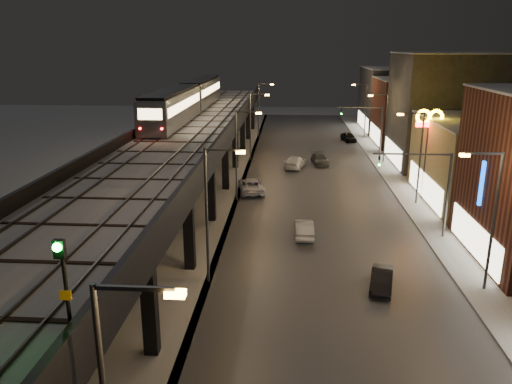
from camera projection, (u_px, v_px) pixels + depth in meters
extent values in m
cube|color=#46474D|center=(317.00, 191.00, 53.43)|extent=(17.00, 120.00, 0.06)
cube|color=#9FA1A8|center=(411.00, 192.00, 52.78)|extent=(4.00, 120.00, 0.14)
cube|color=#9FA1A8|center=(192.00, 188.00, 54.28)|extent=(11.00, 120.00, 0.06)
cube|color=black|center=(184.00, 141.00, 49.77)|extent=(9.00, 100.00, 1.00)
cube|color=black|center=(5.00, 301.00, 25.06)|extent=(0.70, 0.70, 5.30)
cube|color=black|center=(150.00, 306.00, 24.60)|extent=(0.70, 0.70, 5.30)
cube|color=black|center=(71.00, 258.00, 24.12)|extent=(8.00, 0.60, 0.50)
cube|color=black|center=(84.00, 230.00, 34.63)|extent=(0.70, 0.70, 5.30)
cube|color=black|center=(189.00, 233.00, 34.16)|extent=(0.70, 0.70, 5.30)
cube|color=black|center=(134.00, 197.00, 33.69)|extent=(8.00, 0.60, 0.50)
cube|color=black|center=(129.00, 190.00, 44.20)|extent=(0.70, 0.70, 5.30)
cube|color=black|center=(211.00, 192.00, 43.73)|extent=(0.70, 0.70, 5.30)
cube|color=black|center=(168.00, 163.00, 43.26)|extent=(8.00, 0.60, 0.50)
cube|color=black|center=(157.00, 164.00, 53.77)|extent=(0.70, 0.70, 5.30)
cube|color=black|center=(225.00, 165.00, 53.30)|extent=(0.70, 0.70, 5.30)
cube|color=black|center=(190.00, 142.00, 52.83)|extent=(8.00, 0.60, 0.50)
cube|color=black|center=(177.00, 146.00, 63.34)|extent=(0.70, 0.70, 5.30)
cube|color=black|center=(235.00, 147.00, 62.87)|extent=(0.70, 0.70, 5.30)
cube|color=black|center=(206.00, 127.00, 62.40)|extent=(8.00, 0.60, 0.50)
cube|color=black|center=(192.00, 133.00, 72.91)|extent=(0.70, 0.70, 5.30)
cube|color=black|center=(243.00, 134.00, 72.44)|extent=(0.70, 0.70, 5.30)
cube|color=black|center=(217.00, 116.00, 71.96)|extent=(8.00, 0.60, 0.50)
cube|color=black|center=(204.00, 123.00, 82.48)|extent=(0.70, 0.70, 5.30)
cube|color=black|center=(248.00, 123.00, 82.01)|extent=(0.70, 0.70, 5.30)
cube|color=black|center=(226.00, 108.00, 81.53)|extent=(8.00, 0.60, 0.50)
cube|color=black|center=(213.00, 115.00, 92.04)|extent=(0.70, 0.70, 5.30)
cube|color=black|center=(253.00, 115.00, 91.58)|extent=(0.70, 0.70, 5.30)
cube|color=black|center=(232.00, 101.00, 91.10)|extent=(8.00, 0.60, 0.50)
cube|color=#B2B7C1|center=(184.00, 135.00, 49.61)|extent=(8.40, 100.00, 0.16)
cube|color=#332D28|center=(152.00, 133.00, 49.77)|extent=(0.08, 98.00, 0.16)
cube|color=#332D28|center=(166.00, 134.00, 49.67)|extent=(0.08, 98.00, 0.16)
cube|color=#332D28|center=(197.00, 134.00, 49.48)|extent=(0.08, 98.00, 0.16)
cube|color=#332D28|center=(211.00, 134.00, 49.39)|extent=(0.08, 98.00, 0.16)
cube|color=black|center=(38.00, 257.00, 20.87)|extent=(7.80, 0.24, 0.06)
cube|color=black|center=(145.00, 167.00, 36.18)|extent=(7.80, 0.24, 0.06)
cube|color=black|center=(188.00, 131.00, 51.49)|extent=(7.80, 0.24, 0.06)
cube|color=black|center=(211.00, 111.00, 66.80)|extent=(7.80, 0.24, 0.06)
cube|color=black|center=(226.00, 99.00, 82.11)|extent=(7.80, 0.24, 0.06)
cube|color=black|center=(227.00, 131.00, 49.20)|extent=(0.30, 100.00, 1.10)
cube|color=black|center=(141.00, 130.00, 49.75)|extent=(0.30, 100.00, 1.10)
cube|color=#FFF7CD|center=(474.00, 238.00, 36.05)|extent=(0.10, 9.60, 2.40)
cube|color=#96885A|center=(490.00, 163.00, 48.39)|extent=(12.00, 15.00, 8.00)
cube|color=#FFF7CD|center=(424.00, 186.00, 49.45)|extent=(0.10, 12.00, 2.40)
cube|color=#B2B7C1|center=(496.00, 121.00, 47.23)|extent=(12.20, 15.20, 0.16)
cube|color=#373738|center=(445.00, 111.00, 62.85)|extent=(12.00, 13.00, 14.00)
cube|color=#FFF7CD|center=(393.00, 153.00, 64.76)|extent=(0.10, 10.40, 2.40)
cube|color=#B2B7C1|center=(451.00, 53.00, 60.84)|extent=(12.20, 13.20, 0.16)
cube|color=#572B1E|center=(416.00, 113.00, 76.81)|extent=(12.00, 12.00, 10.00)
cube|color=#FFF7CD|center=(375.00, 134.00, 78.16)|extent=(0.10, 9.60, 2.40)
cube|color=#B2B7C1|center=(419.00, 79.00, 75.37)|extent=(12.20, 12.20, 0.16)
cube|color=#2C2D31|center=(398.00, 100.00, 90.06)|extent=(12.00, 16.00, 11.00)
cube|color=#FFF7CD|center=(363.00, 121.00, 91.55)|extent=(0.10, 12.80, 2.40)
cube|color=#B2B7C1|center=(400.00, 68.00, 88.48)|extent=(12.20, 16.20, 0.16)
cube|color=#38383A|center=(134.00, 288.00, 13.08)|extent=(2.20, 0.12, 0.12)
cube|color=#FFAA37|center=(175.00, 294.00, 13.05)|extent=(0.55, 0.28, 0.18)
cylinder|color=#38383A|center=(207.00, 218.00, 31.63)|extent=(0.18, 0.18, 9.00)
cube|color=#38383A|center=(223.00, 150.00, 30.31)|extent=(2.20, 0.12, 0.12)
cube|color=#FFAA37|center=(241.00, 152.00, 30.27)|extent=(0.55, 0.28, 0.18)
cylinder|color=#38383A|center=(493.00, 224.00, 30.51)|extent=(0.18, 0.18, 9.00)
cube|color=#38383A|center=(484.00, 153.00, 29.33)|extent=(2.20, 0.12, 0.12)
cube|color=#FFAA37|center=(465.00, 155.00, 29.43)|extent=(0.55, 0.28, 0.18)
cylinder|color=#38383A|center=(236.00, 157.00, 48.85)|extent=(0.18, 0.18, 9.00)
cube|color=#38383A|center=(247.00, 112.00, 47.53)|extent=(2.20, 0.12, 0.12)
cube|color=#FFAA37|center=(259.00, 113.00, 47.50)|extent=(0.55, 0.28, 0.18)
cylinder|color=#38383A|center=(420.00, 159.00, 47.73)|extent=(0.18, 0.18, 9.00)
cube|color=#38383A|center=(412.00, 113.00, 46.55)|extent=(2.20, 0.12, 0.12)
cube|color=#FFAA37|center=(400.00, 114.00, 46.66)|extent=(0.55, 0.28, 0.18)
cylinder|color=#38383A|center=(250.00, 128.00, 66.07)|extent=(0.18, 0.18, 9.00)
cube|color=#38383A|center=(259.00, 94.00, 64.75)|extent=(2.20, 0.12, 0.12)
cube|color=#FFAA37|center=(267.00, 95.00, 64.72)|extent=(0.55, 0.28, 0.18)
cylinder|color=#38383A|center=(386.00, 129.00, 64.95)|extent=(0.18, 0.18, 9.00)
cube|color=#38383A|center=(379.00, 95.00, 63.78)|extent=(2.20, 0.12, 0.12)
cube|color=#FFAA37|center=(371.00, 96.00, 63.88)|extent=(0.55, 0.28, 0.18)
cylinder|color=#38383A|center=(259.00, 110.00, 83.30)|extent=(0.18, 0.18, 9.00)
cube|color=#38383A|center=(265.00, 84.00, 81.98)|extent=(2.20, 0.12, 0.12)
cube|color=#FFAA37|center=(272.00, 84.00, 81.94)|extent=(0.55, 0.28, 0.18)
cylinder|color=#38383A|center=(366.00, 111.00, 82.18)|extent=(0.18, 0.18, 9.00)
cube|color=#38383A|center=(360.00, 84.00, 81.00)|extent=(2.20, 0.12, 0.12)
cube|color=#FFAA37|center=(354.00, 85.00, 81.10)|extent=(0.55, 0.28, 0.18)
cylinder|color=#38383A|center=(447.00, 197.00, 39.40)|extent=(0.20, 0.20, 7.00)
cube|color=#38383A|center=(412.00, 154.00, 38.63)|extent=(6.00, 0.12, 0.12)
imported|color=black|center=(379.00, 160.00, 38.93)|extent=(0.20, 0.16, 1.00)
sphere|color=#0CFF26|center=(379.00, 164.00, 38.85)|extent=(0.18, 0.18, 0.18)
cylinder|color=#38383A|center=(381.00, 133.00, 68.11)|extent=(0.20, 0.20, 7.00)
cube|color=#38383A|center=(360.00, 108.00, 67.33)|extent=(6.00, 0.12, 0.12)
imported|color=black|center=(342.00, 111.00, 67.63)|extent=(0.20, 0.16, 1.00)
sphere|color=#0CFF26|center=(342.00, 113.00, 67.56)|extent=(0.18, 0.18, 0.18)
cube|color=gray|center=(172.00, 108.00, 55.10)|extent=(3.02, 18.24, 3.44)
cube|color=black|center=(172.00, 91.00, 54.58)|extent=(2.71, 17.72, 0.26)
cube|color=#FFD290|center=(159.00, 104.00, 55.07)|extent=(0.05, 16.68, 0.94)
cube|color=#FFD290|center=(186.00, 104.00, 54.87)|extent=(0.05, 16.68, 0.94)
cube|color=gray|center=(201.00, 92.00, 73.12)|extent=(3.02, 18.24, 3.44)
cube|color=black|center=(201.00, 79.00, 72.60)|extent=(2.71, 17.72, 0.26)
cube|color=#FFD290|center=(191.00, 89.00, 73.09)|extent=(0.05, 16.68, 0.94)
cube|color=#FFD290|center=(212.00, 89.00, 72.89)|extent=(0.05, 16.68, 0.94)
cube|color=#FFD290|center=(150.00, 114.00, 46.22)|extent=(2.29, 0.05, 1.04)
sphere|color=#FF0C0C|center=(140.00, 129.00, 46.65)|extent=(0.21, 0.21, 0.21)
sphere|color=#FF0C0C|center=(162.00, 129.00, 46.52)|extent=(0.21, 0.21, 0.21)
cylinder|color=black|center=(66.00, 287.00, 14.73)|extent=(0.12, 0.12, 3.07)
cube|color=black|center=(59.00, 249.00, 14.25)|extent=(0.33, 0.18, 0.56)
sphere|color=#0CFF26|center=(57.00, 247.00, 14.11)|extent=(0.27, 0.27, 0.27)
cube|color=orange|center=(65.00, 295.00, 14.69)|extent=(0.36, 0.04, 0.31)
imported|color=silver|center=(304.00, 229.00, 40.42)|extent=(1.53, 4.17, 1.36)
imported|color=silver|center=(251.00, 186.00, 52.60)|extent=(3.37, 5.77, 1.51)
imported|color=white|center=(295.00, 162.00, 63.07)|extent=(3.25, 5.46, 1.48)
imported|color=black|center=(381.00, 280.00, 31.74)|extent=(2.10, 4.01, 1.26)
imported|color=#505051|center=(320.00, 160.00, 64.87)|extent=(2.47, 4.80, 1.33)
imported|color=black|center=(349.00, 137.00, 80.20)|extent=(2.54, 4.55, 1.46)
cylinder|color=#38383A|center=(425.00, 164.00, 49.56)|extent=(0.24, 0.24, 7.33)
cube|color=#FF0C0C|center=(429.00, 124.00, 48.44)|extent=(2.57, 0.25, 0.46)
torus|color=#FFBB00|center=(423.00, 117.00, 48.27)|extent=(1.51, 0.45, 1.48)
torus|color=#FFBB00|center=(436.00, 117.00, 48.19)|extent=(1.51, 0.45, 1.48)
cylinder|color=#38383A|center=(484.00, 232.00, 35.67)|extent=(0.28, 0.28, 4.42)
cube|color=#054DF2|center=(491.00, 184.00, 34.67)|extent=(1.41, 0.35, 3.18)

